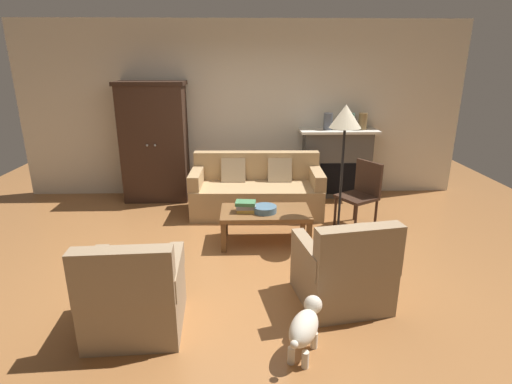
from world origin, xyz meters
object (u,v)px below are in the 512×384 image
armoire (155,142)px  armchair_near_right (343,272)px  dog (305,326)px  book_stack (246,206)px  mantel_vase_bronze (363,121)px  couch (257,191)px  fireplace (336,163)px  fruit_bowl (265,209)px  floor_lamp (345,125)px  coffee_table (265,215)px  armchair_near_left (134,297)px  side_chair_wooden (362,190)px  mantel_vase_slate (328,121)px  mantel_vase_jade (350,121)px

armoire → armchair_near_right: 3.92m
armchair_near_right → dog: size_ratio=1.69×
book_stack → mantel_vase_bronze: 2.73m
dog → couch: bearing=95.1°
mantel_vase_bronze → dog: mantel_vase_bronze is taller
fireplace → fruit_bowl: 2.26m
armoire → dog: (1.88, -3.77, -0.70)m
floor_lamp → coffee_table: bearing=171.8°
fireplace → fruit_bowl: (-1.28, -1.86, -0.11)m
fruit_bowl → armchair_near_left: bearing=-125.2°
armoire → mantel_vase_bronze: (3.33, 0.06, 0.31)m
armchair_near_right → side_chair_wooden: 1.97m
floor_lamp → dog: size_ratio=3.25×
floor_lamp → side_chair_wooden: bearing=54.2°
mantel_vase_slate → armchair_near_right: mantel_vase_slate is taller
couch → floor_lamp: bearing=-51.6°
floor_lamp → fruit_bowl: bearing=174.7°
book_stack → dog: book_stack is taller
couch → coffee_table: (0.07, -1.09, 0.05)m
fruit_bowl → mantel_vase_jade: bearing=51.6°
couch → fruit_bowl: 1.14m
book_stack → mantel_vase_bronze: (1.89, 1.82, 0.76)m
mantel_vase_jade → book_stack: bearing=-132.9°
couch → mantel_vase_bronze: bearing=22.4°
mantel_vase_bronze → armoire: bearing=-179.0°
armoire → mantel_vase_jade: bearing=1.1°
armchair_near_left → mantel_vase_bronze: bearing=51.0°
armoire → fruit_bowl: 2.49m
mantel_vase_slate → armchair_near_left: (-2.27, -3.50, -0.94)m
fireplace → dog: bearing=-105.5°
mantel_vase_bronze → dog: size_ratio=0.50×
fireplace → floor_lamp: size_ratio=0.73×
couch → armchair_near_left: armchair_near_left is taller
fireplace → floor_lamp: floor_lamp is taller
armoire → book_stack: (1.44, -1.76, -0.46)m
mantel_vase_bronze → armchair_near_right: (-0.99, -3.15, -0.94)m
mantel_vase_slate → armchair_near_right: (-0.43, -3.15, -0.94)m
mantel_vase_jade → armchair_near_left: 4.48m
fireplace → couch: bearing=-151.5°
armchair_near_right → armchair_near_left: bearing=-169.1°
side_chair_wooden → dog: 2.78m
book_stack → mantel_vase_slate: bearing=53.8°
couch → fruit_bowl: bearing=-86.7°
mantel_vase_jade → fireplace: bearing=174.3°
armchair_near_right → dog: 0.83m
book_stack → armchair_near_left: bearing=-119.3°
couch → armchair_near_left: bearing=-111.7°
couch → armchair_near_left: 3.00m
fruit_bowl → mantel_vase_slate: bearing=59.1°
armchair_near_left → side_chair_wooden: (2.51, 2.19, 0.20)m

